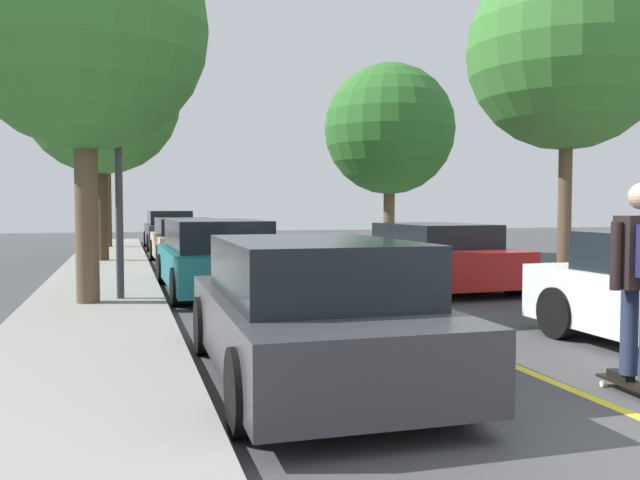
% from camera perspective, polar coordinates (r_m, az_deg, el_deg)
% --- Properties ---
extents(center_line, '(0.12, 39.20, 0.01)m').
position_cam_1_polar(center_line, '(8.70, 9.99, -7.98)').
color(center_line, gold).
rests_on(center_line, ground).
extents(parked_car_left_nearest, '(1.97, 4.15, 1.33)m').
position_cam_1_polar(parked_car_left_nearest, '(6.27, -0.80, -6.14)').
color(parked_car_left_nearest, '#38383D').
rests_on(parked_car_left_nearest, ground).
extents(parked_car_left_near, '(2.05, 4.67, 1.38)m').
position_cam_1_polar(parked_car_left_near, '(12.83, -8.97, -1.36)').
color(parked_car_left_near, '#196066').
rests_on(parked_car_left_near, ground).
extents(parked_car_left_far, '(1.89, 4.53, 1.30)m').
position_cam_1_polar(parked_car_left_far, '(19.16, -11.48, -0.08)').
color(parked_car_left_far, '#BCAD89').
rests_on(parked_car_left_far, ground).
extents(parked_car_left_farthest, '(1.86, 4.39, 1.47)m').
position_cam_1_polar(parked_car_left_farthest, '(26.21, -12.84, 0.86)').
color(parked_car_left_farthest, '#38383D').
rests_on(parked_car_left_farthest, ground).
extents(parked_car_right_near, '(2.12, 4.35, 1.29)m').
position_cam_1_polar(parked_car_right_near, '(13.50, 9.78, -1.38)').
color(parked_car_right_near, maroon).
rests_on(parked_car_right_near, ground).
extents(street_tree_left_nearest, '(3.82, 3.82, 6.18)m').
position_cam_1_polar(street_tree_left_nearest, '(11.23, -19.71, 16.92)').
color(street_tree_left_nearest, brown).
rests_on(street_tree_left_nearest, sidewalk_left).
extents(street_tree_left_near, '(4.30, 4.30, 6.69)m').
position_cam_1_polar(street_tree_left_near, '(19.54, -18.33, 11.68)').
color(street_tree_left_near, '#3D2D1E').
rests_on(street_tree_left_near, sidewalk_left).
extents(street_tree_left_far, '(3.26, 3.26, 6.56)m').
position_cam_1_polar(street_tree_left_far, '(25.98, -17.89, 10.32)').
color(street_tree_left_far, '#4C3823').
rests_on(street_tree_left_far, sidewalk_left).
extents(street_tree_right_nearest, '(3.83, 3.83, 6.41)m').
position_cam_1_polar(street_tree_right_nearest, '(14.01, 20.55, 15.04)').
color(street_tree_right_nearest, brown).
rests_on(street_tree_right_nearest, sidewalk_right).
extents(street_tree_right_near, '(4.17, 4.17, 6.06)m').
position_cam_1_polar(street_tree_right_near, '(21.59, 6.01, 9.44)').
color(street_tree_right_near, brown).
rests_on(street_tree_right_near, sidewalk_right).
extents(streetlamp, '(0.36, 0.24, 6.19)m').
position_cam_1_polar(streetlamp, '(11.40, -17.07, 12.92)').
color(streetlamp, '#38383D').
rests_on(streetlamp, sidewalk_left).
extents(skateboard, '(0.27, 0.85, 0.10)m').
position_cam_1_polar(skateboard, '(6.45, 25.68, -11.32)').
color(skateboard, black).
rests_on(skateboard, ground).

